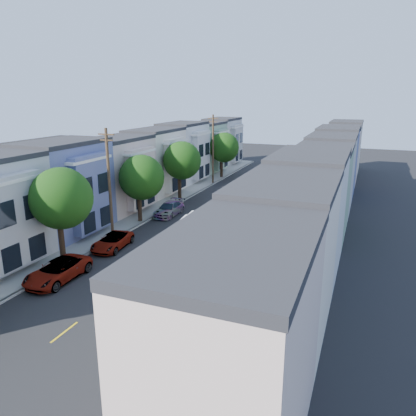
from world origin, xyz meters
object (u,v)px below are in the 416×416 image
Objects in this scene: parked_right_d at (286,186)px; parked_right_c at (269,204)px; tree_b at (60,199)px; utility_pole_far at (213,149)px; parked_right_a at (175,305)px; parked_left_d at (169,209)px; parked_left_c at (112,242)px; utility_pole_near at (109,185)px; motorcycle at (159,326)px; tree_c at (141,178)px; parked_right_b at (209,269)px; parked_left_b at (58,271)px; tree_far_r at (305,162)px; tree_d at (181,161)px; lead_sedan at (218,224)px; fedex_truck at (195,234)px; tree_e at (223,148)px.

parked_right_c is at bearing -90.53° from parked_right_d.
tree_b is 0.77× the size of utility_pole_far.
tree_b reaches higher than parked_right_a.
parked_left_d is (1.40, -17.23, -4.43)m from utility_pole_far.
parked_left_c is at bearing 71.48° from tree_b.
utility_pole_near reaches higher than motorcycle.
tree_c reaches higher than parked_right_a.
parked_right_c is (0.00, 24.59, 0.12)m from parked_right_a.
parked_right_c is at bearing 95.75° from parked_right_a.
tree_c reaches higher than parked_left_c.
parked_right_b is at bearing -40.70° from tree_c.
parked_left_d reaches higher than motorcycle.
parked_right_a is at bearing -95.77° from parked_right_b.
parked_left_b is at bearing -95.17° from parked_left_c.
parked_right_b reaches higher than motorcycle.
tree_far_r is 30.23m from utility_pole_near.
tree_d is 0.75× the size of utility_pole_far.
tree_far_r reaches higher than parked_left_c.
parked_left_b is at bearing 179.67° from parked_right_a.
parked_left_c is 10.88m from parked_left_d.
lead_sedan is 7.54m from parked_left_d.
lead_sedan is (8.28, 5.68, -4.42)m from utility_pole_near.
fedex_truck is at bearing -61.28° from tree_d.
fedex_truck is 12.17m from motorcycle.
parked_right_d is (2.79, 25.13, -0.88)m from fedex_truck.
parked_right_c reaches higher than parked_left_c.
tree_d is 15.56m from tree_e.
parked_right_b is (2.79, -3.95, -1.02)m from fedex_truck.
parked_right_d is 2.64× the size of motorcycle.
parked_right_c is at bearing 54.58° from parked_left_c.
utility_pole_far reaches higher than tree_e.
motorcycle is (0.06, -36.89, -0.36)m from parked_right_d.
parked_left_b is at bearing -84.38° from tree_c.
tree_far_r is at bearing 80.60° from parked_right_b.
tree_d is at bearing 123.25° from motorcycle.
tree_b is 1.09× the size of tree_c.
tree_b reaches higher than tree_c.
tree_d is 1.40× the size of parked_left_b.
tree_far_r is 13.01m from parked_right_c.
parked_left_c is 10.03m from parked_right_b.
lead_sedan is (8.28, -20.32, -4.42)m from utility_pole_far.
tree_far_r reaches higher than parked_right_b.
utility_pole_near is at bearing 118.39° from parked_left_c.
parked_left_b is 17.62m from parked_left_d.
parked_right_a reaches higher than parked_right_b.
tree_b reaches higher than parked_left_b.
parked_left_c is at bearing 90.39° from parked_left_b.
lead_sedan is at bearing -102.89° from tree_far_r.
parked_right_d reaches higher than lead_sedan.
parked_left_d is 23.04m from motorcycle.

